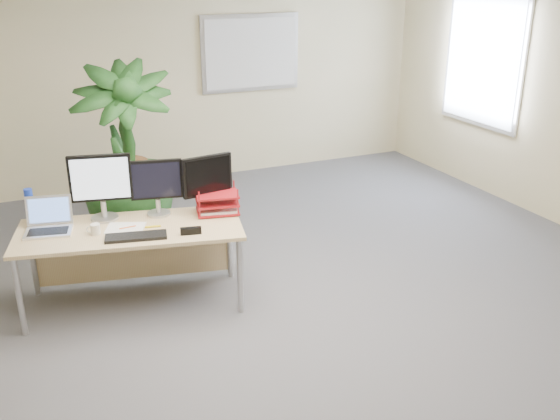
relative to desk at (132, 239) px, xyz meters
name	(u,v)px	position (x,y,z in m)	size (l,w,h in m)	color
floor	(298,340)	(0.95, -1.13, -0.53)	(8.00, 8.00, 0.00)	#4C4C51
back_wall	(157,75)	(0.95, 2.87, 0.82)	(7.00, 0.04, 2.70)	beige
whiteboard	(251,53)	(2.15, 2.84, 1.02)	(1.30, 0.04, 0.95)	silver
window	(483,60)	(4.41, 1.17, 1.02)	(0.04, 1.30, 1.55)	silver
desk	(132,239)	(0.00, 0.00, 0.00)	(1.84, 1.07, 0.66)	tan
floor_plant	(127,177)	(0.16, 0.92, 0.22)	(0.84, 0.84, 1.50)	#143814
monitor_left	(101,183)	(-0.17, 0.17, 0.44)	(0.48, 0.22, 0.54)	#ACACB1
monitor_right	(157,184)	(0.25, 0.10, 0.40)	(0.42, 0.19, 0.46)	#ACACB1
monitor_dark	(207,180)	(0.65, 0.01, 0.41)	(0.43, 0.19, 0.48)	#ACACB1
laptop	(49,223)	(-0.59, 0.12, 0.20)	(0.40, 0.36, 0.25)	silver
keyboard	(136,237)	(-0.01, -0.30, 0.15)	(0.45, 0.15, 0.03)	black
coffee_mug	(95,229)	(-0.28, -0.10, 0.18)	(0.11, 0.07, 0.08)	silver
spiral_notebook	(126,228)	(-0.05, -0.09, 0.14)	(0.29, 0.22, 0.01)	white
orange_pen	(128,227)	(-0.04, -0.11, 0.15)	(0.01, 0.01, 0.13)	orange
yellow_highlighter	(153,226)	(0.15, -0.15, 0.14)	(0.02, 0.02, 0.12)	yellow
water_bottle	(30,206)	(-0.71, 0.35, 0.27)	(0.07, 0.07, 0.28)	#A9BAC6
letter_tray	(217,204)	(0.71, -0.06, 0.21)	(0.39, 0.32, 0.16)	maroon
stapler	(191,231)	(0.38, -0.40, 0.16)	(0.16, 0.04, 0.05)	black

